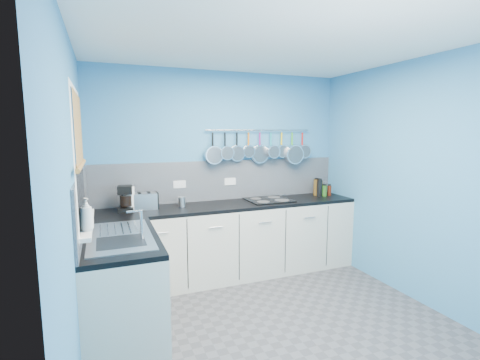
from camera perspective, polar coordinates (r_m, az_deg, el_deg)
floor at (r=3.49m, az=5.74°, el=-22.60°), size 3.20×3.00×0.02m
ceiling at (r=3.10m, az=6.43°, el=21.87°), size 3.20×3.00×0.02m
wall_back at (r=4.43m, az=-3.02°, el=1.28°), size 3.20×0.02×2.50m
wall_front at (r=1.88m, az=28.13°, el=-8.70°), size 3.20×0.02×2.50m
wall_left at (r=2.72m, az=-25.65°, el=-3.66°), size 0.02×3.00×2.50m
wall_right at (r=4.05m, az=26.69°, el=-0.17°), size 0.02×3.00×2.50m
backsplash_back at (r=4.42m, az=-2.92°, el=-0.04°), size 3.20×0.02×0.50m
backsplash_left at (r=3.32m, az=-24.48°, el=-3.37°), size 0.02×1.80×0.50m
cabinet_run_back at (r=4.32m, az=-1.60°, el=-10.04°), size 3.20×0.60×0.86m
worktop_back at (r=4.20m, az=-1.63°, el=-4.19°), size 3.20×0.60×0.04m
cabinet_run_left at (r=3.25m, az=-18.69°, el=-16.68°), size 0.60×1.20×0.86m
worktop_left at (r=3.09m, az=-19.06°, el=-9.05°), size 0.60×1.20×0.04m
window_frame at (r=2.98m, az=-24.93°, el=3.15°), size 0.01×1.00×1.10m
window_glass at (r=2.98m, az=-24.84°, el=3.15°), size 0.01×0.90×1.00m
bamboo_blind at (r=2.97m, az=-24.93°, el=7.49°), size 0.01×0.90×0.55m
window_sill at (r=3.05m, az=-23.90°, el=-6.50°), size 0.10×0.98×0.03m
sink_unit at (r=3.09m, az=-19.08°, el=-8.63°), size 0.50×0.95×0.01m
mixer_tap at (r=2.89m, az=-15.83°, el=-7.02°), size 0.12×0.08×0.26m
socket_left at (r=4.27m, az=-9.86°, el=-0.70°), size 0.15×0.01×0.09m
socket_right at (r=4.45m, az=-1.64°, el=-0.25°), size 0.15×0.01×0.09m
pot_rail at (r=4.53m, az=3.25°, el=8.14°), size 1.45×0.02×0.02m
soap_bottle_a at (r=2.75m, az=-23.86°, el=-5.17°), size 0.12×0.12×0.24m
soap_bottle_b at (r=2.92m, az=-23.70°, el=-5.09°), size 0.08×0.08×0.17m
paper_towel at (r=3.99m, az=-17.69°, el=-2.96°), size 0.13×0.13×0.27m
coffee_maker at (r=3.96m, az=-18.23°, el=-2.96°), size 0.18×0.20×0.28m
toaster at (r=4.05m, az=-15.42°, el=-3.34°), size 0.29×0.18×0.18m
canister at (r=4.07m, az=-9.50°, el=-3.56°), size 0.10×0.10×0.12m
hob at (r=4.42m, az=4.73°, el=-3.26°), size 0.54×0.47×0.01m
pan_0 at (r=4.30m, az=-4.46°, el=5.38°), size 0.22×0.10×0.41m
pan_1 at (r=4.35m, az=-2.45°, el=5.75°), size 0.18×0.12×0.37m
pan_2 at (r=4.40m, az=-0.49°, el=5.62°), size 0.20×0.05×0.39m
pan_3 at (r=4.46m, az=1.42°, el=5.91°), size 0.16×0.06×0.35m
pan_4 at (r=4.53m, az=3.28°, el=5.45°), size 0.24×0.05×0.43m
pan_5 at (r=4.59m, az=5.09°, el=5.85°), size 0.17×0.13×0.36m
pan_6 at (r=4.67m, az=6.84°, el=5.87°), size 0.17×0.07×0.36m
pan_7 at (r=4.75m, az=8.53°, el=5.35°), size 0.26×0.12×0.45m
pan_8 at (r=4.83m, az=10.17°, el=5.79°), size 0.18×0.11×0.37m
condiment_0 at (r=4.97m, az=13.76°, el=-1.57°), size 0.06×0.06×0.12m
condiment_1 at (r=4.89m, az=12.96°, el=-1.28°), size 0.07×0.07×0.19m
condiment_2 at (r=4.85m, az=12.36°, el=-1.19°), size 0.07×0.07×0.22m
condiment_3 at (r=4.89m, az=14.43°, el=-1.69°), size 0.05×0.05×0.13m
condiment_4 at (r=4.83m, az=13.64°, el=-1.72°), size 0.07×0.07×0.14m
condiment_5 at (r=4.78m, az=12.90°, el=-1.32°), size 0.07×0.07×0.22m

